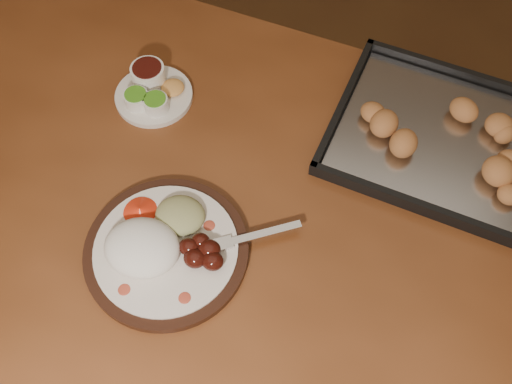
# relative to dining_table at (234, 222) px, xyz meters

# --- Properties ---
(ground) EXTENTS (4.00, 4.00, 0.00)m
(ground) POSITION_rel_dining_table_xyz_m (-0.10, 0.19, -0.65)
(ground) COLOR brown
(ground) RESTS_ON ground
(dining_table) EXTENTS (1.63, 1.13, 0.75)m
(dining_table) POSITION_rel_dining_table_xyz_m (0.00, 0.00, 0.00)
(dining_table) COLOR brown
(dining_table) RESTS_ON ground
(dinner_plate) EXTENTS (0.36, 0.29, 0.07)m
(dinner_plate) POSITION_rel_dining_table_xyz_m (-0.09, -0.13, 0.12)
(dinner_plate) COLOR black
(dinner_plate) RESTS_ON dining_table
(condiment_saucer) EXTENTS (0.16, 0.16, 0.05)m
(condiment_saucer) POSITION_rel_dining_table_xyz_m (-0.22, 0.20, 0.12)
(condiment_saucer) COLOR silver
(condiment_saucer) RESTS_ON dining_table
(baking_tray) EXTENTS (0.53, 0.43, 0.05)m
(baking_tray) POSITION_rel_dining_table_xyz_m (0.39, 0.21, 0.11)
(baking_tray) COLOR black
(baking_tray) RESTS_ON dining_table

